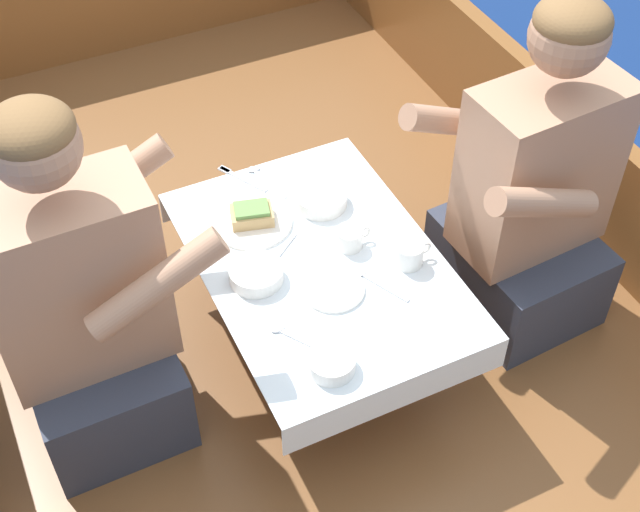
{
  "coord_description": "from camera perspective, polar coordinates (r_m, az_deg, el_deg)",
  "views": [
    {
      "loc": [
        -0.69,
        -1.36,
        2.36
      ],
      "look_at": [
        0.0,
        0.08,
        0.71
      ],
      "focal_mm": 50.0,
      "sensor_mm": 36.0,
      "label": 1
    }
  ],
  "objects": [
    {
      "name": "boat_deck",
      "position": [
        2.67,
        0.8,
        -9.39
      ],
      "size": [
        2.0,
        3.77,
        0.34
      ],
      "primitive_type": "cube",
      "color": "brown",
      "rests_on": "ground_plane"
    },
    {
      "name": "utensil_fork_starboard",
      "position": [
        2.56,
        -5.25,
        5.08
      ],
      "size": [
        0.09,
        0.16,
        0.0
      ],
      "rotation": [
        0.0,
        0.0,
        2.06
      ],
      "color": "silver",
      "rests_on": "cockpit_table"
    },
    {
      "name": "bowl_port_near",
      "position": [
        2.06,
        0.74,
        -6.83
      ],
      "size": [
        0.11,
        0.11,
        0.04
      ],
      "color": "white",
      "rests_on": "cockpit_table"
    },
    {
      "name": "plate_bread",
      "position": [
        2.23,
        0.86,
        -2.13
      ],
      "size": [
        0.16,
        0.16,
        0.01
      ],
      "color": "white",
      "rests_on": "cockpit_table"
    },
    {
      "name": "bowl_starboard_near",
      "position": [
        2.25,
        -4.11,
        -1.11
      ],
      "size": [
        0.14,
        0.14,
        0.04
      ],
      "color": "white",
      "rests_on": "cockpit_table"
    },
    {
      "name": "coffee_cup_starboard",
      "position": [
        2.33,
        1.93,
        1.18
      ],
      "size": [
        0.1,
        0.07,
        0.06
      ],
      "color": "white",
      "rests_on": "cockpit_table"
    },
    {
      "name": "utensil_spoon_port",
      "position": [
        2.26,
        3.35,
        -1.52
      ],
      "size": [
        0.09,
        0.16,
        0.01
      ],
      "rotation": [
        0.0,
        0.0,
        2.01
      ],
      "color": "silver",
      "rests_on": "cockpit_table"
    },
    {
      "name": "ground_plane",
      "position": [
        2.81,
        0.76,
        -11.37
      ],
      "size": [
        60.0,
        60.0,
        0.0
      ],
      "primitive_type": "plane",
      "color": "navy"
    },
    {
      "name": "person_starboard",
      "position": [
        2.48,
        13.31,
        3.53
      ],
      "size": [
        0.54,
        0.47,
        1.0
      ],
      "rotation": [
        0.0,
        0.0,
        3.21
      ],
      "color": "#333847",
      "rests_on": "boat_deck"
    },
    {
      "name": "person_port",
      "position": [
        2.21,
        -14.79,
        -3.45
      ],
      "size": [
        0.52,
        0.44,
        1.0
      ],
      "rotation": [
        0.0,
        0.0,
        0.01
      ],
      "color": "#333847",
      "rests_on": "boat_deck"
    },
    {
      "name": "cockpit_table",
      "position": [
        2.33,
        -0.0,
        -0.95
      ],
      "size": [
        0.59,
        0.86,
        0.36
      ],
      "color": "#B2B2B7",
      "rests_on": "boat_deck"
    },
    {
      "name": "sandwich",
      "position": [
        2.39,
        -4.38,
        2.68
      ],
      "size": [
        0.13,
        0.1,
        0.05
      ],
      "rotation": [
        0.0,
        0.0,
        -0.26
      ],
      "color": "tan",
      "rests_on": "plate_sandwich"
    },
    {
      "name": "coffee_cup_port",
      "position": [
        2.29,
        5.76,
        0.14
      ],
      "size": [
        0.1,
        0.07,
        0.06
      ],
      "color": "white",
      "rests_on": "cockpit_table"
    },
    {
      "name": "bowl_center_far",
      "position": [
        2.45,
        0.05,
        3.76
      ],
      "size": [
        0.15,
        0.15,
        0.04
      ],
      "color": "white",
      "rests_on": "cockpit_table"
    },
    {
      "name": "utensil_knife_starboard",
      "position": [
        2.32,
        -2.63,
        0.13
      ],
      "size": [
        0.14,
        0.11,
        0.0
      ],
      "rotation": [
        0.0,
        0.0,
        0.64
      ],
      "color": "silver",
      "rests_on": "cockpit_table"
    },
    {
      "name": "utensil_spoon_center",
      "position": [
        2.14,
        -1.78,
        -5.12
      ],
      "size": [
        0.11,
        0.15,
        0.01
      ],
      "rotation": [
        0.0,
        0.0,
        2.15
      ],
      "color": "silver",
      "rests_on": "cockpit_table"
    },
    {
      "name": "plate_sandwich",
      "position": [
        2.41,
        -4.35,
        2.21
      ],
      "size": [
        0.22,
        0.22,
        0.01
      ],
      "color": "white",
      "rests_on": "cockpit_table"
    },
    {
      "name": "gunwale_starboard",
      "position": [
        2.81,
        18.94,
        2.56
      ],
      "size": [
        0.06,
        3.77,
        0.41
      ],
      "primitive_type": "cube",
      "color": "brown",
      "rests_on": "boat_deck"
    },
    {
      "name": "utensil_spoon_starboard",
      "position": [
        2.55,
        -3.69,
        5.08
      ],
      "size": [
        0.06,
        0.17,
        0.01
      ],
      "rotation": [
        0.0,
        0.0,
        1.8
      ],
      "color": "silver",
      "rests_on": "cockpit_table"
    }
  ]
}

